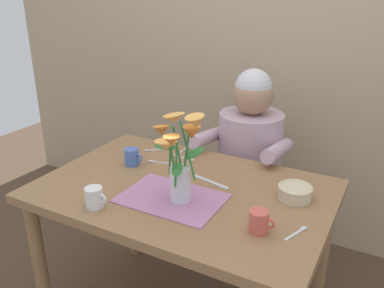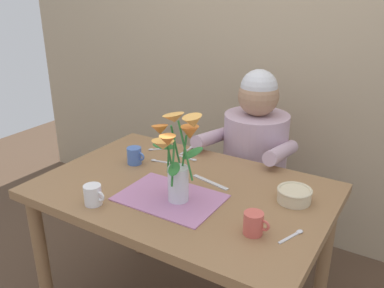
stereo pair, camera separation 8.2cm
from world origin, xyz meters
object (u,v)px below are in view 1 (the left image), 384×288
object	(u,v)px
flower_vase	(179,154)
dinner_knife	(210,182)
ceramic_bowl	(295,192)
tea_cup	(259,222)
seated_person	(248,172)
coffee_cup	(132,157)
ceramic_mug	(95,198)

from	to	relation	value
flower_vase	dinner_knife	bearing A→B (deg)	79.72
ceramic_bowl	dinner_knife	bearing A→B (deg)	-174.77
dinner_knife	flower_vase	bearing A→B (deg)	-87.24
dinner_knife	tea_cup	xyz separation A→B (m)	(0.31, -0.25, 0.04)
seated_person	tea_cup	bearing A→B (deg)	-67.92
flower_vase	ceramic_bowl	bearing A→B (deg)	30.51
seated_person	coffee_cup	size ratio (longest dim) A/B	12.20
seated_person	flower_vase	size ratio (longest dim) A/B	3.15
seated_person	tea_cup	world-z (taller)	seated_person
coffee_cup	ceramic_mug	bearing A→B (deg)	-74.50
flower_vase	ceramic_mug	bearing A→B (deg)	-143.14
dinner_knife	tea_cup	world-z (taller)	tea_cup
dinner_knife	ceramic_mug	bearing A→B (deg)	-113.91
ceramic_bowl	seated_person	bearing A→B (deg)	127.31
dinner_knife	ceramic_mug	world-z (taller)	ceramic_mug
flower_vase	tea_cup	distance (m)	0.38
seated_person	flower_vase	xyz separation A→B (m)	(-0.02, -0.72, 0.37)
seated_person	flower_vase	world-z (taller)	seated_person
ceramic_bowl	ceramic_mug	distance (m)	0.78
tea_cup	ceramic_bowl	bearing A→B (deg)	80.63
flower_vase	dinner_knife	distance (m)	0.28
flower_vase	dinner_knife	size ratio (longest dim) A/B	1.89
ceramic_mug	coffee_cup	bearing A→B (deg)	105.50
dinner_knife	coffee_cup	distance (m)	0.40
ceramic_mug	seated_person	bearing A→B (deg)	73.13
flower_vase	coffee_cup	world-z (taller)	flower_vase
flower_vase	dinner_knife	world-z (taller)	flower_vase
seated_person	coffee_cup	distance (m)	0.69
flower_vase	ceramic_bowl	distance (m)	0.48
seated_person	ceramic_bowl	size ratio (longest dim) A/B	8.35
seated_person	ceramic_mug	bearing A→B (deg)	-107.62
dinner_knife	tea_cup	distance (m)	0.40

